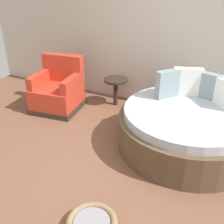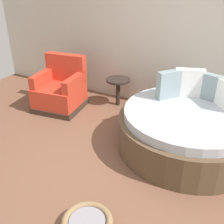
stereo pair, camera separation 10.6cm
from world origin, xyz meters
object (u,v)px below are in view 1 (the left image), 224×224
round_daybed (187,127)px  red_armchair (58,91)px  pet_basket (92,224)px  side_table (116,84)px

round_daybed → red_armchair: round_daybed is taller
pet_basket → side_table: 2.85m
red_armchair → pet_basket: red_armchair is taller
round_daybed → red_armchair: bearing=175.4°
round_daybed → red_armchair: size_ratio=2.08×
round_daybed → side_table: bearing=152.8°
pet_basket → side_table: (-1.01, 2.64, 0.35)m
round_daybed → side_table: round_daybed is taller
red_armchair → round_daybed: bearing=-4.6°
round_daybed → side_table: (-1.49, 0.77, 0.12)m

